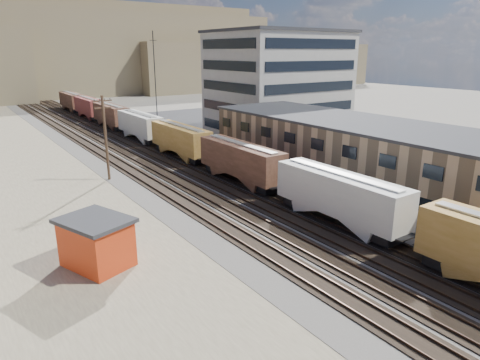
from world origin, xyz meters
TOP-DOWN VIEW (x-y plane):
  - ballast_bed at (0.00, 50.00)m, footprint 18.00×200.00m
  - dirt_yard at (-20.00, 40.00)m, footprint 24.00×180.00m
  - asphalt_lot at (22.00, 35.00)m, footprint 26.00×120.00m
  - rail_tracks at (-0.55, 50.00)m, footprint 11.40×200.00m
  - freight_train at (3.80, 54.83)m, footprint 3.00×119.74m
  - warehouse at (14.98, 25.00)m, footprint 12.40×40.40m
  - office_tower at (27.95, 54.95)m, footprint 22.60×18.60m
  - utility_pole_north at (-8.50, 42.00)m, footprint 2.20×0.32m
  - radio_mast at (6.00, 60.00)m, footprint 1.20×0.16m
  - hills_north at (0.17, 167.92)m, footprint 265.00×80.00m
  - maintenance_shed at (-16.15, 21.20)m, footprint 5.28×5.94m
  - parked_car_blue at (27.35, 42.48)m, footprint 4.17×5.45m
  - parked_car_far at (31.87, 43.97)m, footprint 3.64×5.02m

SIDE VIEW (x-z plane):
  - dirt_yard at x=-20.00m, z-range 0.00..0.03m
  - asphalt_lot at x=22.00m, z-range 0.00..0.04m
  - ballast_bed at x=0.00m, z-range 0.00..0.06m
  - rail_tracks at x=-0.55m, z-range -0.01..0.23m
  - parked_car_blue at x=27.35m, z-range 0.00..1.38m
  - parked_car_far at x=31.87m, z-range 0.00..1.59m
  - maintenance_shed at x=-16.15m, z-range 0.04..3.66m
  - freight_train at x=3.80m, z-range 0.56..5.02m
  - warehouse at x=14.98m, z-range 0.03..7.28m
  - utility_pole_north at x=-8.50m, z-range 0.30..10.30m
  - radio_mast at x=6.00m, z-range 0.12..18.12m
  - office_tower at x=27.95m, z-range 0.04..18.49m
  - hills_north at x=0.17m, z-range -1.90..30.10m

